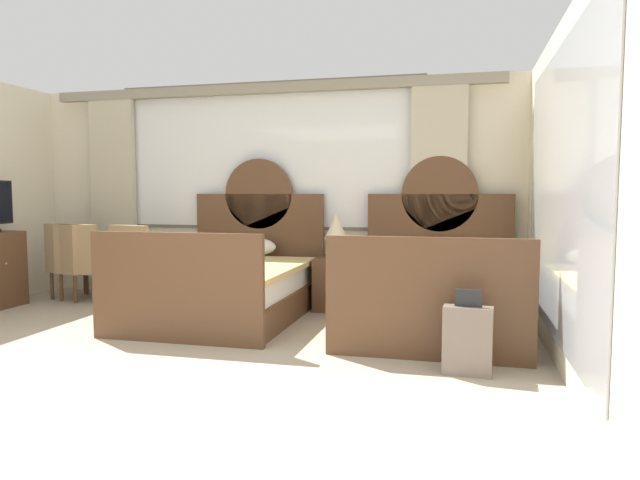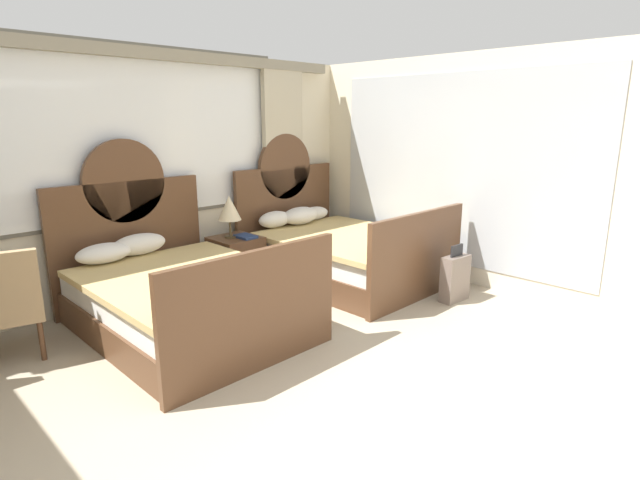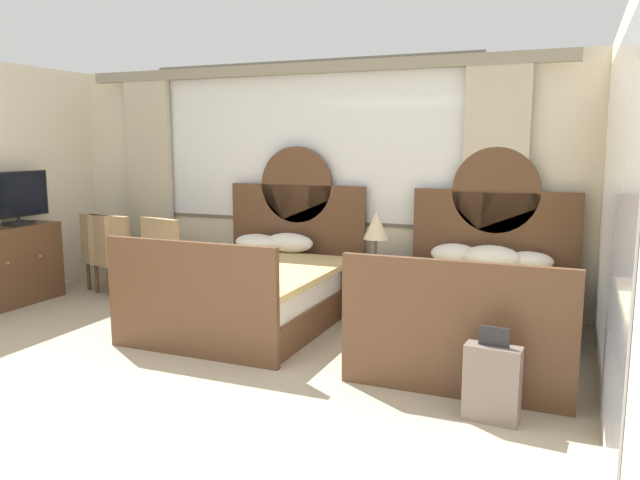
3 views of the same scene
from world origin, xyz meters
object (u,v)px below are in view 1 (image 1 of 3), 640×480
nightstand_between_beds (339,283)px  armchair_by_window_left (139,261)px  table_lamp_on_nightstand (336,227)px  book_on_nightstand (344,257)px  bed_near_window (227,285)px  armchair_by_window_right (74,259)px  bed_near_mirror (434,293)px  suitcase_on_floor (468,340)px  armchair_by_window_centre (85,259)px

nightstand_between_beds → armchair_by_window_left: 2.47m
table_lamp_on_nightstand → book_on_nightstand: table_lamp_on_nightstand is taller
bed_near_window → armchair_by_window_right: (-2.27, 0.47, 0.16)m
bed_near_mirror → suitcase_on_floor: 1.47m
table_lamp_on_nightstand → suitcase_on_floor: bearing=-55.5°
bed_near_window → bed_near_mirror: same height
nightstand_between_beds → suitcase_on_floor: bearing=-55.9°
bed_near_mirror → nightstand_between_beds: bed_near_mirror is taller
armchair_by_window_right → armchair_by_window_left: bearing=-0.1°
bed_near_window → nightstand_between_beds: (1.11, 0.66, -0.05)m
nightstand_between_beds → table_lamp_on_nightstand: size_ratio=1.21×
armchair_by_window_right → book_on_nightstand: bearing=1.5°
nightstand_between_beds → armchair_by_window_right: 3.39m
suitcase_on_floor → nightstand_between_beds: bearing=124.1°
armchair_by_window_centre → armchair_by_window_right: size_ratio=1.00×
nightstand_between_beds → armchair_by_window_left: size_ratio=0.63×
bed_near_window → armchair_by_window_left: 1.43m
bed_near_window → bed_near_mirror: 2.21m
bed_near_mirror → table_lamp_on_nightstand: (-1.15, 0.68, 0.60)m
nightstand_between_beds → armchair_by_window_left: bearing=-175.5°
book_on_nightstand → suitcase_on_floor: size_ratio=0.41×
bed_near_mirror → book_on_nightstand: bearing=151.9°
armchair_by_window_left → suitcase_on_floor: armchair_by_window_left is taller
armchair_by_window_left → table_lamp_on_nightstand: bearing=5.3°
bed_near_window → bed_near_mirror: size_ratio=1.00×
nightstand_between_beds → armchair_by_window_centre: bearing=-176.5°
bed_near_window → armchair_by_window_left: (-1.34, 0.47, 0.16)m
bed_near_window → armchair_by_window_right: size_ratio=2.32×
armchair_by_window_left → suitcase_on_floor: 4.32m
table_lamp_on_nightstand → book_on_nightstand: 0.37m
bed_near_mirror → nightstand_between_beds: size_ratio=3.69×
book_on_nightstand → armchair_by_window_left: bearing=-177.9°
suitcase_on_floor → book_on_nightstand: bearing=124.0°
armchair_by_window_right → bed_near_mirror: bearing=-5.9°
bed_near_mirror → armchair_by_window_right: bed_near_mirror is taller
suitcase_on_floor → bed_near_window: bearing=150.5°
bed_near_mirror → armchair_by_window_right: (-4.48, 0.46, 0.16)m
bed_near_mirror → armchair_by_window_right: bearing=174.1°
bed_near_window → armchair_by_window_centre: bearing=167.5°
bed_near_window → table_lamp_on_nightstand: bed_near_window is taller
book_on_nightstand → bed_near_mirror: bearing=-28.1°
bed_near_mirror → table_lamp_on_nightstand: 1.46m
armchair_by_window_left → armchair_by_window_centre: (-0.76, -0.00, 0.00)m
nightstand_between_beds → suitcase_on_floor: (1.42, -2.09, -0.04)m
nightstand_between_beds → table_lamp_on_nightstand: (-0.05, 0.03, 0.65)m
table_lamp_on_nightstand → armchair_by_window_left: table_lamp_on_nightstand is taller
nightstand_between_beds → table_lamp_on_nightstand: table_lamp_on_nightstand is taller
bed_near_window → armchair_by_window_centre: bed_near_window is taller
book_on_nightstand → armchair_by_window_right: size_ratio=0.27×
bed_near_mirror → book_on_nightstand: size_ratio=8.58×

